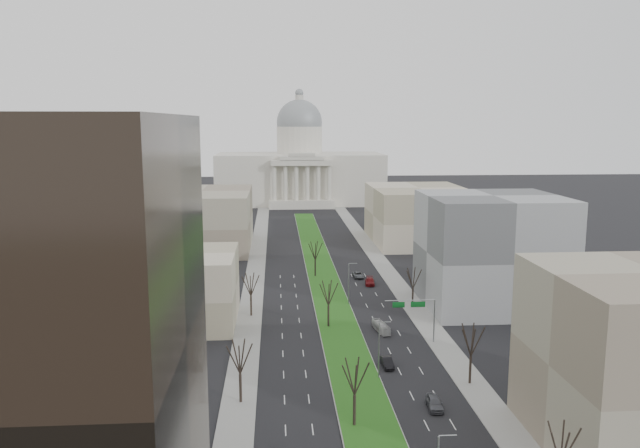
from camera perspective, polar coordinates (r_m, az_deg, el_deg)
name	(u,v)px	position (r m, az deg, el deg)	size (l,w,h in m)	color
ground	(323,276)	(161.03, 0.27, -4.81)	(600.00, 600.00, 0.00)	black
median	(323,277)	(160.03, 0.30, -4.87)	(8.00, 222.03, 0.20)	#999993
sidewalk_left	(251,306)	(136.58, -6.32, -7.44)	(5.00, 330.00, 0.15)	gray
sidewalk_right	(411,302)	(139.60, 8.30, -7.11)	(5.00, 330.00, 0.15)	gray
capitol	(300,169)	(306.37, -1.87, 5.02)	(80.00, 46.00, 55.00)	beige
building_beige_left	(169,288)	(126.71, -13.60, -5.73)	(26.00, 22.00, 14.00)	tan
building_grey_right	(491,251)	(138.43, 15.38, -2.41)	(28.00, 26.00, 24.00)	slate
building_far_left	(202,219)	(199.36, -10.70, 0.41)	(30.00, 40.00, 18.00)	gray
building_far_right	(418,215)	(208.32, 8.96, 0.84)	(30.00, 40.00, 18.00)	tan
tree_left_mid	(240,356)	(89.88, -7.34, -11.86)	(5.40, 5.40, 9.72)	black
tree_left_far	(251,284)	(128.00, -6.36, -5.45)	(5.28, 5.28, 9.50)	black
tree_right_near	(562,443)	(72.42, 21.24, -18.18)	(5.16, 5.16, 9.29)	black
tree_right_mid	(471,339)	(97.85, 13.68, -10.17)	(5.52, 5.52, 9.94)	black
tree_right_far	(413,277)	(135.02, 8.51, -4.85)	(5.04, 5.04, 9.07)	black
tree_median_a	(355,376)	(82.92, 3.19, -13.67)	(5.40, 5.40, 9.72)	black
tree_median_b	(328,292)	(120.54, 0.78, -6.25)	(5.40, 5.40, 9.72)	black
tree_median_c	(315,250)	(159.32, -0.45, -2.39)	(5.40, 5.40, 9.72)	black
streetlamp_median_b	(379,349)	(98.31, 5.45, -11.30)	(1.90, 0.20, 9.16)	gray
streetlamp_median_c	(349,283)	(136.09, 2.66, -5.39)	(1.90, 0.20, 9.16)	gray
mast_arm_signs	(420,310)	(113.70, 9.09, -7.80)	(9.12, 0.24, 8.09)	gray
car_grey_near	(434,403)	(91.42, 10.41, -15.76)	(1.99, 4.93, 1.68)	#4C4E54
car_black	(387,362)	(104.28, 6.14, -12.46)	(1.60, 4.59, 1.51)	black
car_red	(370,281)	(153.44, 4.58, -5.25)	(2.23, 5.49, 1.59)	maroon
car_grey_far	(358,275)	(159.80, 3.51, -4.67)	(2.43, 5.26, 1.46)	#515459
box_van	(381,327)	(120.27, 5.61, -9.36)	(1.55, 6.61, 1.84)	silver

